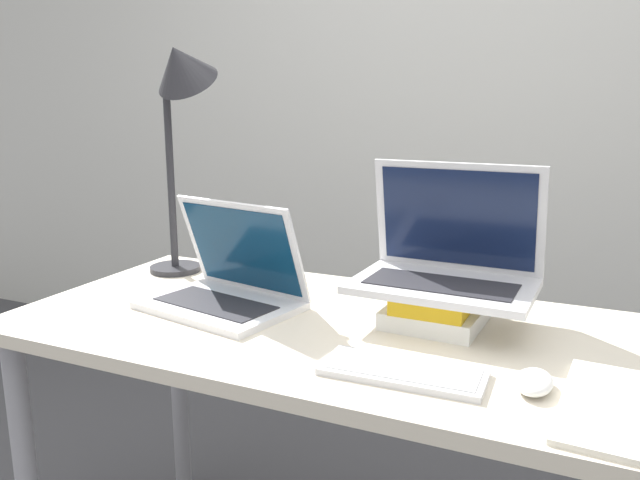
{
  "coord_description": "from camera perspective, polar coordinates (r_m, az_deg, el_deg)",
  "views": [
    {
      "loc": [
        0.47,
        -0.82,
        1.23
      ],
      "look_at": [
        -0.06,
        0.34,
        0.94
      ],
      "focal_mm": 35.0,
      "sensor_mm": 36.0,
      "label": 1
    }
  ],
  "objects": [
    {
      "name": "wall_back",
      "position": [
        2.68,
        14.88,
        14.79
      ],
      "size": [
        8.0,
        0.05,
        2.7
      ],
      "color": "silver",
      "rests_on": "ground_plane"
    },
    {
      "name": "desk",
      "position": [
        1.37,
        2.46,
        -11.25
      ],
      "size": [
        1.47,
        0.69,
        0.76
      ],
      "color": "beige",
      "rests_on": "ground_plane"
    },
    {
      "name": "laptop_left",
      "position": [
        1.46,
        -8.49,
        -4.14
      ],
      "size": [
        0.38,
        0.31,
        0.24
      ],
      "color": "silver",
      "rests_on": "desk"
    },
    {
      "name": "book_stack",
      "position": [
        1.38,
        10.78,
        -5.88
      ],
      "size": [
        0.21,
        0.25,
        0.08
      ],
      "color": "white",
      "rests_on": "desk"
    },
    {
      "name": "laptop_on_books",
      "position": [
        1.37,
        11.58,
        -2.01
      ],
      "size": [
        0.38,
        0.27,
        0.26
      ],
      "color": "silver",
      "rests_on": "book_stack"
    },
    {
      "name": "wireless_keyboard",
      "position": [
        1.12,
        7.6,
        -11.83
      ],
      "size": [
        0.29,
        0.13,
        0.01
      ],
      "color": "silver",
      "rests_on": "desk"
    },
    {
      "name": "mouse",
      "position": [
        1.11,
        18.98,
        -12.17
      ],
      "size": [
        0.06,
        0.1,
        0.03
      ],
      "color": "white",
      "rests_on": "desk"
    },
    {
      "name": "notepad",
      "position": [
        1.09,
        27.13,
        -13.85
      ],
      "size": [
        0.24,
        0.32,
        0.01
      ],
      "color": "white",
      "rests_on": "desk"
    },
    {
      "name": "desk_lamp",
      "position": [
        1.67,
        -12.74,
        12.87
      ],
      "size": [
        0.23,
        0.2,
        0.64
      ],
      "color": "#28282D",
      "rests_on": "desk"
    }
  ]
}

